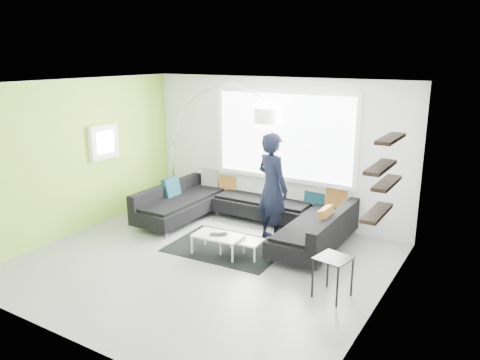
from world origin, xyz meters
name	(u,v)px	position (x,y,z in m)	size (l,w,h in m)	color
ground	(202,262)	(0.00, 0.00, 0.00)	(5.50, 5.50, 0.00)	gray
room_shell	(209,149)	(0.04, 0.21, 1.81)	(5.54, 5.04, 2.82)	silver
sectional_sofa	(245,213)	(-0.11, 1.55, 0.35)	(3.74, 2.33, 0.80)	black
rug	(227,247)	(0.02, 0.71, 0.01)	(1.91, 1.39, 0.01)	black
coffee_table	(230,245)	(0.22, 0.49, 0.17)	(1.04, 0.60, 0.34)	white
arc_lamp	(172,146)	(-2.26, 2.10, 1.33)	(2.47, 0.78, 2.65)	silver
side_table	(332,277)	(2.16, 0.03, 0.29)	(0.42, 0.42, 0.58)	black
person	(272,187)	(0.50, 1.43, 0.97)	(0.83, 0.70, 1.94)	black
laptop	(219,235)	(0.07, 0.38, 0.35)	(0.34, 0.32, 0.02)	black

